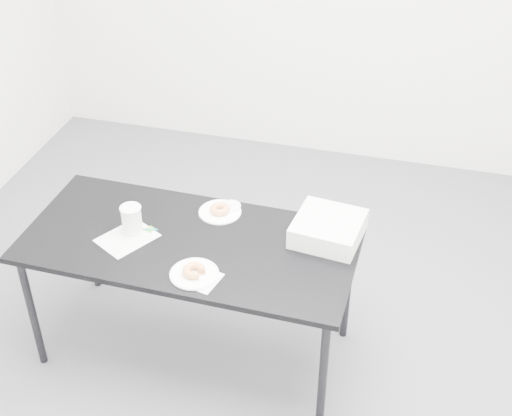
% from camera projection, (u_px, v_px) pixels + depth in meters
% --- Properties ---
extents(floor, '(4.00, 4.00, 0.00)m').
position_uv_depth(floor, '(237.00, 329.00, 3.90)').
color(floor, '#515056').
rests_on(floor, ground).
extents(table, '(1.59, 0.77, 0.72)m').
position_uv_depth(table, '(190.00, 249.00, 3.40)').
color(table, black).
rests_on(table, floor).
extents(scorecard, '(0.30, 0.32, 0.00)m').
position_uv_depth(scorecard, '(127.00, 238.00, 3.38)').
color(scorecard, silver).
rests_on(scorecard, table).
extents(logo_patch, '(0.06, 0.06, 0.00)m').
position_uv_depth(logo_patch, '(150.00, 229.00, 3.43)').
color(logo_patch, '#3C912A').
rests_on(logo_patch, scorecard).
extents(pen, '(0.12, 0.04, 0.01)m').
position_uv_depth(pen, '(146.00, 229.00, 3.43)').
color(pen, '#0B6F7E').
rests_on(pen, scorecard).
extents(napkin, '(0.18, 0.18, 0.00)m').
position_uv_depth(napkin, '(201.00, 279.00, 3.14)').
color(napkin, silver).
rests_on(napkin, table).
extents(plate_near, '(0.22, 0.22, 0.01)m').
position_uv_depth(plate_near, '(194.00, 274.00, 3.16)').
color(plate_near, white).
rests_on(plate_near, napkin).
extents(donut_near, '(0.13, 0.13, 0.03)m').
position_uv_depth(donut_near, '(194.00, 270.00, 3.15)').
color(donut_near, '#C67D3E').
rests_on(donut_near, plate_near).
extents(plate_far, '(0.21, 0.21, 0.01)m').
position_uv_depth(plate_far, '(220.00, 212.00, 3.55)').
color(plate_far, white).
rests_on(plate_far, table).
extents(donut_far, '(0.10, 0.10, 0.03)m').
position_uv_depth(donut_far, '(220.00, 209.00, 3.54)').
color(donut_far, '#C67D3E').
rests_on(donut_far, plate_far).
extents(coffee_cup, '(0.09, 0.09, 0.14)m').
position_uv_depth(coffee_cup, '(132.00, 219.00, 3.38)').
color(coffee_cup, white).
rests_on(coffee_cup, table).
extents(cup_lid, '(0.10, 0.10, 0.01)m').
position_uv_depth(cup_lid, '(231.00, 206.00, 3.58)').
color(cup_lid, silver).
rests_on(cup_lid, table).
extents(bakery_box, '(0.34, 0.34, 0.10)m').
position_uv_depth(bakery_box, '(328.00, 229.00, 3.36)').
color(bakery_box, silver).
rests_on(bakery_box, table).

